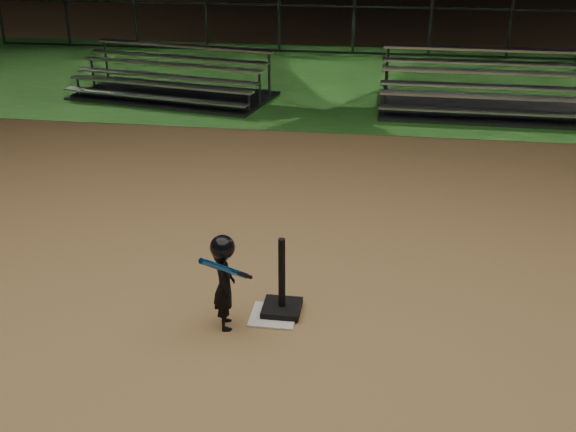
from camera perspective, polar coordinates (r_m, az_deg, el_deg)
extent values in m
plane|color=olive|center=(6.94, -1.21, -8.31)|extent=(80.00, 80.00, 0.00)
cube|color=#255E1E|center=(16.22, 4.69, 11.09)|extent=(60.00, 8.00, 0.01)
cube|color=beige|center=(6.93, -1.21, -8.23)|extent=(0.45, 0.45, 0.02)
cube|color=black|center=(6.98, -0.50, -7.58)|extent=(0.38, 0.38, 0.06)
cylinder|color=black|center=(6.77, -0.51, -4.72)|extent=(0.07, 0.07, 0.74)
imported|color=black|center=(6.60, -5.29, -5.83)|extent=(0.30, 0.37, 0.87)
sphere|color=black|center=(6.40, -5.43, -2.59)|extent=(0.24, 0.24, 0.24)
cylinder|color=blue|center=(6.33, -5.25, -4.36)|extent=(0.37, 0.53, 0.44)
cylinder|color=black|center=(6.46, -3.58, -4.91)|extent=(0.13, 0.17, 0.14)
cube|color=#ADACB1|center=(14.36, -10.57, 10.64)|extent=(4.02, 1.02, 0.04)
cube|color=#ADACB1|center=(14.17, -11.07, 9.64)|extent=(4.02, 1.02, 0.03)
cube|color=#ADACB1|center=(14.77, -9.59, 12.22)|extent=(4.02, 1.02, 0.04)
cube|color=#ADACB1|center=(14.57, -10.07, 11.28)|extent=(4.02, 1.02, 0.03)
cube|color=#ADACB1|center=(15.20, -8.65, 13.72)|extent=(4.02, 1.02, 0.04)
cube|color=#ADACB1|center=(14.99, -9.11, 12.82)|extent=(4.02, 1.02, 0.03)
cube|color=#38383D|center=(14.93, -9.41, 9.76)|extent=(4.35, 2.72, 0.06)
cube|color=silver|center=(13.60, 17.24, 9.37)|extent=(4.52, 0.34, 0.05)
cube|color=silver|center=(13.35, 17.28, 8.19)|extent=(4.52, 0.34, 0.03)
cube|color=silver|center=(14.12, 17.11, 11.26)|extent=(4.52, 0.34, 0.05)
cube|color=silver|center=(13.86, 17.15, 10.15)|extent=(4.52, 0.34, 0.03)
cube|color=silver|center=(14.66, 16.99, 13.00)|extent=(4.52, 0.34, 0.05)
cube|color=silver|center=(14.40, 17.03, 11.97)|extent=(4.52, 0.34, 0.03)
cube|color=#38383D|center=(14.30, 16.75, 8.41)|extent=(4.55, 2.27, 0.07)
cube|color=#38383D|center=(19.13, 5.35, 13.28)|extent=(20.00, 0.05, 0.05)
cube|color=#38383D|center=(18.94, 5.49, 16.84)|extent=(20.00, 0.05, 0.05)
cylinder|color=#38383D|center=(19.84, -9.75, 16.96)|extent=(0.08, 0.08, 2.50)
cylinder|color=#38383D|center=(18.94, 5.49, 16.84)|extent=(0.08, 0.08, 2.50)
cylinder|color=#38383D|center=(19.33, 21.03, 15.56)|extent=(0.08, 0.08, 2.50)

